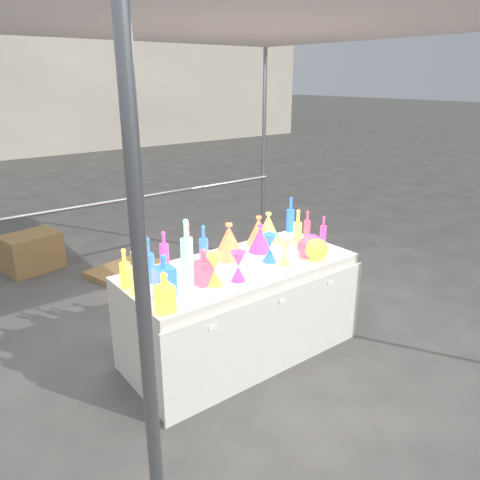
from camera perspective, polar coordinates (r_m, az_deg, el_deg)
ground at (r=3.90m, az=-0.00°, el=-13.30°), size 80.00×80.00×0.00m
canopy_tent at (r=3.30m, az=-0.11°, el=24.24°), size 3.15×3.15×2.46m
display_table at (r=3.70m, az=0.09°, el=-8.48°), size 1.84×0.83×0.75m
background_building at (r=17.67m, az=-19.07°, el=21.27°), size 14.00×6.00×6.00m
cardboard_box_closed at (r=5.83m, az=-24.05°, el=-1.34°), size 0.65×0.53×0.42m
cardboard_box_flat at (r=5.44m, az=-13.50°, el=-3.58°), size 0.91×0.75×0.07m
bottle_0 at (r=3.23m, az=-13.87°, el=-3.32°), size 0.09×0.09×0.28m
bottle_1 at (r=3.27m, az=-11.09°, el=-2.40°), size 0.10×0.10×0.33m
bottle_2 at (r=3.55m, az=-6.35°, el=-0.36°), size 0.09×0.09×0.33m
bottle_3 at (r=3.53m, az=-9.24°, el=-1.04°), size 0.07×0.07×0.27m
bottle_4 at (r=3.09m, az=-12.72°, el=-3.89°), size 0.10×0.10×0.31m
bottle_5 at (r=3.35m, az=-6.53°, el=-0.78°), size 0.11×0.11×0.41m
bottle_7 at (r=3.56m, az=-4.47°, el=-0.46°), size 0.08×0.08×0.30m
decanter_0 at (r=2.85m, az=-9.18°, el=-6.28°), size 0.11×0.11×0.26m
decanter_1 at (r=3.19m, az=-4.42°, el=-3.27°), size 0.11×0.11×0.26m
decanter_2 at (r=3.05m, az=-9.23°, el=-4.27°), size 0.13×0.13×0.29m
hourglass_1 at (r=3.24m, az=-0.21°, el=-3.23°), size 0.13×0.13×0.21m
hourglass_2 at (r=3.53m, az=5.51°, el=-1.53°), size 0.12×0.12×0.20m
hourglass_4 at (r=3.18m, az=-3.11°, el=-3.64°), size 0.12×0.12×0.22m
hourglass_5 at (r=3.58m, az=3.64°, el=-0.97°), size 0.14×0.14×0.22m
globe_0 at (r=3.68m, az=9.33°, el=-1.26°), size 0.23×0.23×0.15m
globe_2 at (r=3.73m, az=8.29°, el=-0.94°), size 0.24×0.24×0.14m
globe_3 at (r=3.88m, az=8.75°, el=-0.36°), size 0.19×0.19×0.12m
lampshade_0 at (r=3.64m, az=-1.35°, el=-0.11°), size 0.27×0.27×0.28m
lampshade_1 at (r=3.96m, az=2.28°, el=1.21°), size 0.27×0.27×0.24m
lampshade_2 at (r=3.78m, az=2.49°, el=0.23°), size 0.25×0.25×0.23m
lampshade_3 at (r=4.02m, az=3.47°, el=1.59°), size 0.27×0.27×0.26m
bottle_8 at (r=4.28m, az=6.18°, el=3.11°), size 0.09×0.09×0.33m
bottle_9 at (r=4.15m, az=8.19°, el=1.91°), size 0.07×0.07×0.25m
bottle_10 at (r=4.03m, az=10.12°, el=1.25°), size 0.07×0.07×0.24m
bottle_11 at (r=3.93m, az=7.05°, el=1.50°), size 0.09×0.09×0.32m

